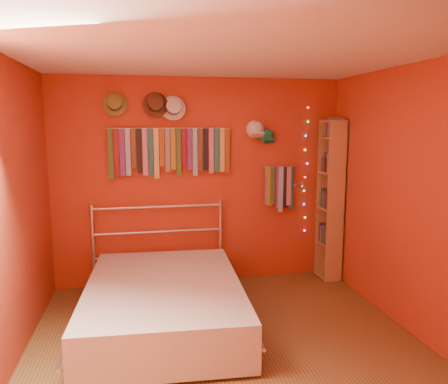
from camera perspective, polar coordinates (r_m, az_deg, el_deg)
ground at (r=4.06m, az=0.58°, el=-19.82°), size 3.50×3.50×0.00m
back_wall at (r=5.34m, az=-3.17°, el=1.33°), size 3.50×0.02×2.50m
right_wall at (r=4.33m, az=23.93°, el=-1.21°), size 0.02×3.50×2.50m
left_wall at (r=3.71m, az=-26.97°, el=-3.02°), size 0.02×3.50×2.50m
ceiling at (r=3.60m, az=0.65°, el=17.63°), size 3.50×3.50×0.02m
tie_rack at (r=5.20m, az=-7.10°, el=5.47°), size 1.45×0.03×0.60m
small_tie_rack at (r=5.51m, az=7.26°, el=0.78°), size 0.40×0.03×0.58m
fedora_olive at (r=5.16m, az=-14.08°, el=11.14°), size 0.27×0.15×0.27m
fedora_brown at (r=5.15m, az=-8.92°, el=11.28°), size 0.29×0.16×0.29m
fedora_white at (r=5.16m, az=-6.62°, el=10.95°), size 0.29×0.16×0.29m
cap_white at (r=5.37m, az=4.10°, el=8.14°), size 0.20×0.25×0.20m
cap_green at (r=5.41m, az=5.62°, el=7.25°), size 0.18×0.23×0.18m
fairy_lights at (r=5.63m, az=10.62°, el=2.79°), size 0.06×0.02×1.59m
reading_lamp at (r=5.42m, az=10.06°, el=0.75°), size 0.07×0.31×0.09m
bookshelf at (r=5.63m, az=14.12°, el=-0.91°), size 0.25×0.34×2.00m
bed at (r=4.42m, az=-7.82°, el=-14.03°), size 1.65×2.17×1.03m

